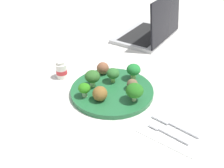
{
  "coord_description": "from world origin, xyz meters",
  "views": [
    {
      "loc": [
        -0.48,
        0.52,
        0.5
      ],
      "look_at": [
        0.0,
        0.0,
        0.04
      ],
      "focal_mm": 40.83,
      "sensor_mm": 36.0,
      "label": 1
    }
  ],
  "objects_px": {
    "meatball_front_right": "(132,84)",
    "napkin": "(172,131)",
    "broccoli_floret_back_right": "(135,90)",
    "laptop": "(151,31)",
    "broccoli_floret_mid_right": "(113,74)",
    "fork": "(167,132)",
    "meatball_back_left": "(103,68)",
    "yogurt_bottle": "(62,70)",
    "broccoli_floret_center": "(84,89)",
    "plate": "(112,91)",
    "meatball_back_right": "(100,94)",
    "broccoli_floret_back_left": "(92,77)",
    "broccoli_floret_near_rim": "(134,70)",
    "knife": "(172,125)"
  },
  "relations": [
    {
      "from": "broccoli_floret_near_rim",
      "to": "meatball_front_right",
      "type": "relative_size",
      "value": 1.53
    },
    {
      "from": "yogurt_bottle",
      "to": "knife",
      "type": "bearing_deg",
      "value": -174.02
    },
    {
      "from": "meatball_back_left",
      "to": "fork",
      "type": "bearing_deg",
      "value": 164.55
    },
    {
      "from": "meatball_front_right",
      "to": "napkin",
      "type": "distance_m",
      "value": 0.21
    },
    {
      "from": "broccoli_floret_near_rim",
      "to": "broccoli_floret_back_right",
      "type": "bearing_deg",
      "value": 131.37
    },
    {
      "from": "plate",
      "to": "broccoli_floret_back_left",
      "type": "height_order",
      "value": "broccoli_floret_back_left"
    },
    {
      "from": "broccoli_floret_center",
      "to": "napkin",
      "type": "bearing_deg",
      "value": -166.75
    },
    {
      "from": "plate",
      "to": "broccoli_floret_mid_right",
      "type": "bearing_deg",
      "value": -51.5
    },
    {
      "from": "meatball_front_right",
      "to": "knife",
      "type": "height_order",
      "value": "meatball_front_right"
    },
    {
      "from": "broccoli_floret_mid_right",
      "to": "broccoli_floret_center",
      "type": "distance_m",
      "value": 0.13
    },
    {
      "from": "broccoli_floret_near_rim",
      "to": "yogurt_bottle",
      "type": "xyz_separation_m",
      "value": [
        0.22,
        0.15,
        -0.02
      ]
    },
    {
      "from": "broccoli_floret_mid_right",
      "to": "meatball_back_right",
      "type": "relative_size",
      "value": 1.08
    },
    {
      "from": "meatball_back_left",
      "to": "meatball_back_right",
      "type": "height_order",
      "value": "meatball_back_right"
    },
    {
      "from": "broccoli_floret_back_right",
      "to": "meatball_back_right",
      "type": "height_order",
      "value": "broccoli_floret_back_right"
    },
    {
      "from": "napkin",
      "to": "laptop",
      "type": "bearing_deg",
      "value": -49.06
    },
    {
      "from": "meatball_back_left",
      "to": "laptop",
      "type": "relative_size",
      "value": 0.13
    },
    {
      "from": "yogurt_bottle",
      "to": "meatball_back_left",
      "type": "bearing_deg",
      "value": -137.05
    },
    {
      "from": "meatball_front_right",
      "to": "meatball_back_left",
      "type": "relative_size",
      "value": 0.84
    },
    {
      "from": "plate",
      "to": "yogurt_bottle",
      "type": "xyz_separation_m",
      "value": [
        0.21,
        0.05,
        0.02
      ]
    },
    {
      "from": "meatball_front_right",
      "to": "napkin",
      "type": "bearing_deg",
      "value": 160.89
    },
    {
      "from": "broccoli_floret_mid_right",
      "to": "fork",
      "type": "relative_size",
      "value": 0.43
    },
    {
      "from": "meatball_back_left",
      "to": "yogurt_bottle",
      "type": "height_order",
      "value": "yogurt_bottle"
    },
    {
      "from": "plate",
      "to": "laptop",
      "type": "relative_size",
      "value": 0.79
    },
    {
      "from": "broccoli_floret_mid_right",
      "to": "broccoli_floret_back_left",
      "type": "bearing_deg",
      "value": 65.44
    },
    {
      "from": "yogurt_bottle",
      "to": "laptop",
      "type": "height_order",
      "value": "laptop"
    },
    {
      "from": "plate",
      "to": "broccoli_floret_back_right",
      "type": "height_order",
      "value": "broccoli_floret_back_right"
    },
    {
      "from": "broccoli_floret_mid_right",
      "to": "meatball_back_left",
      "type": "bearing_deg",
      "value": -13.32
    },
    {
      "from": "broccoli_floret_back_left",
      "to": "meatball_back_left",
      "type": "relative_size",
      "value": 1.32
    },
    {
      "from": "broccoli_floret_near_rim",
      "to": "yogurt_bottle",
      "type": "bearing_deg",
      "value": 34.98
    },
    {
      "from": "broccoli_floret_near_rim",
      "to": "fork",
      "type": "bearing_deg",
      "value": 148.72
    },
    {
      "from": "broccoli_floret_back_right",
      "to": "knife",
      "type": "xyz_separation_m",
      "value": [
        -0.14,
        0.01,
        -0.05
      ]
    },
    {
      "from": "broccoli_floret_near_rim",
      "to": "fork",
      "type": "relative_size",
      "value": 0.48
    },
    {
      "from": "fork",
      "to": "meatball_back_left",
      "type": "bearing_deg",
      "value": -15.45
    },
    {
      "from": "plate",
      "to": "broccoli_floret_back_left",
      "type": "distance_m",
      "value": 0.08
    },
    {
      "from": "meatball_front_right",
      "to": "laptop",
      "type": "height_order",
      "value": "laptop"
    },
    {
      "from": "meatball_back_left",
      "to": "meatball_back_right",
      "type": "distance_m",
      "value": 0.16
    },
    {
      "from": "broccoli_floret_back_right",
      "to": "napkin",
      "type": "height_order",
      "value": "broccoli_floret_back_right"
    },
    {
      "from": "broccoli_floret_center",
      "to": "knife",
      "type": "xyz_separation_m",
      "value": [
        -0.28,
        -0.08,
        -0.04
      ]
    },
    {
      "from": "broccoli_floret_back_left",
      "to": "meatball_back_right",
      "type": "distance_m",
      "value": 0.08
    },
    {
      "from": "broccoli_floret_center",
      "to": "napkin",
      "type": "distance_m",
      "value": 0.3
    },
    {
      "from": "meatball_back_right",
      "to": "laptop",
      "type": "relative_size",
      "value": 0.13
    },
    {
      "from": "broccoli_floret_back_right",
      "to": "broccoli_floret_back_left",
      "type": "height_order",
      "value": "broccoli_floret_back_right"
    },
    {
      "from": "fork",
      "to": "broccoli_floret_back_right",
      "type": "bearing_deg",
      "value": -17.23
    },
    {
      "from": "napkin",
      "to": "plate",
      "type": "bearing_deg",
      "value": -5.33
    },
    {
      "from": "broccoli_floret_mid_right",
      "to": "broccoli_floret_near_rim",
      "type": "bearing_deg",
      "value": -122.53
    },
    {
      "from": "broccoli_floret_back_right",
      "to": "laptop",
      "type": "distance_m",
      "value": 0.54
    },
    {
      "from": "plate",
      "to": "broccoli_floret_back_left",
      "type": "bearing_deg",
      "value": 28.1
    },
    {
      "from": "plate",
      "to": "yogurt_bottle",
      "type": "distance_m",
      "value": 0.21
    },
    {
      "from": "meatball_front_right",
      "to": "yogurt_bottle",
      "type": "distance_m",
      "value": 0.27
    },
    {
      "from": "broccoli_floret_center",
      "to": "meatball_back_right",
      "type": "xyz_separation_m",
      "value": [
        -0.05,
        -0.02,
        -0.01
      ]
    }
  ]
}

